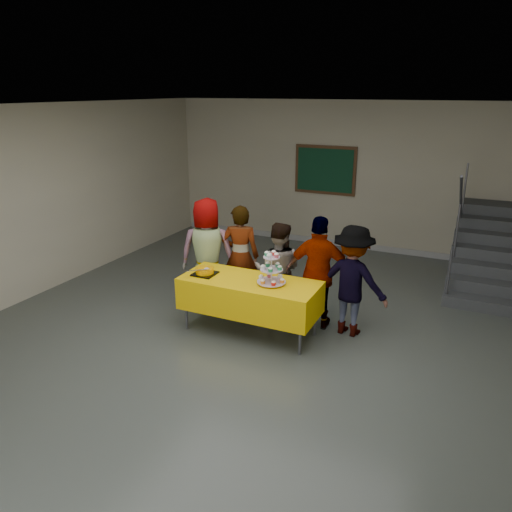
# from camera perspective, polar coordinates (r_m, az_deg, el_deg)

# --- Properties ---
(room_shell) EXTENTS (10.00, 10.04, 3.02)m
(room_shell) POSITION_cam_1_polar(r_m,az_deg,el_deg) (5.71, -0.84, 7.73)
(room_shell) COLOR #4C514C
(room_shell) RESTS_ON ground
(bake_table) EXTENTS (1.88, 0.78, 0.77)m
(bake_table) POSITION_cam_1_polar(r_m,az_deg,el_deg) (6.77, -0.72, -4.46)
(bake_table) COLOR #595960
(bake_table) RESTS_ON ground
(cupcake_stand) EXTENTS (0.38, 0.38, 0.44)m
(cupcake_stand) POSITION_cam_1_polar(r_m,az_deg,el_deg) (6.50, 1.78, -1.75)
(cupcake_stand) COLOR silver
(cupcake_stand) RESTS_ON bake_table
(bear_cake) EXTENTS (0.32, 0.36, 0.12)m
(bear_cake) POSITION_cam_1_polar(r_m,az_deg,el_deg) (6.90, -5.88, -1.64)
(bear_cake) COLOR black
(bear_cake) RESTS_ON bake_table
(schoolchild_a) EXTENTS (0.96, 0.81, 1.68)m
(schoolchild_a) POSITION_cam_1_polar(r_m,az_deg,el_deg) (7.61, -5.57, 0.38)
(schoolchild_a) COLOR slate
(schoolchild_a) RESTS_ON ground
(schoolchild_b) EXTENTS (0.67, 0.54, 1.58)m
(schoolchild_b) POSITION_cam_1_polar(r_m,az_deg,el_deg) (7.57, -1.81, -0.02)
(schoolchild_b) COLOR slate
(schoolchild_b) RESTS_ON ground
(schoolchild_c) EXTENTS (0.81, 0.70, 1.44)m
(schoolchild_c) POSITION_cam_1_polar(r_m,az_deg,el_deg) (7.17, 2.53, -1.72)
(schoolchild_c) COLOR slate
(schoolchild_c) RESTS_ON ground
(schoolchild_d) EXTENTS (0.98, 0.50, 1.60)m
(schoolchild_d) POSITION_cam_1_polar(r_m,az_deg,el_deg) (6.89, 7.23, -1.97)
(schoolchild_d) COLOR slate
(schoolchild_d) RESTS_ON ground
(schoolchild_e) EXTENTS (1.05, 0.69, 1.53)m
(schoolchild_e) POSITION_cam_1_polar(r_m,az_deg,el_deg) (6.80, 10.95, -2.80)
(schoolchild_e) COLOR slate
(schoolchild_e) RESTS_ON ground
(staircase) EXTENTS (1.30, 2.40, 2.04)m
(staircase) POSITION_cam_1_polar(r_m,az_deg,el_deg) (9.55, 25.44, 0.21)
(staircase) COLOR #424447
(staircase) RESTS_ON ground
(noticeboard) EXTENTS (1.30, 0.05, 1.00)m
(noticeboard) POSITION_cam_1_polar(r_m,az_deg,el_deg) (10.57, 7.90, 9.70)
(noticeboard) COLOR #472B16
(noticeboard) RESTS_ON ground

